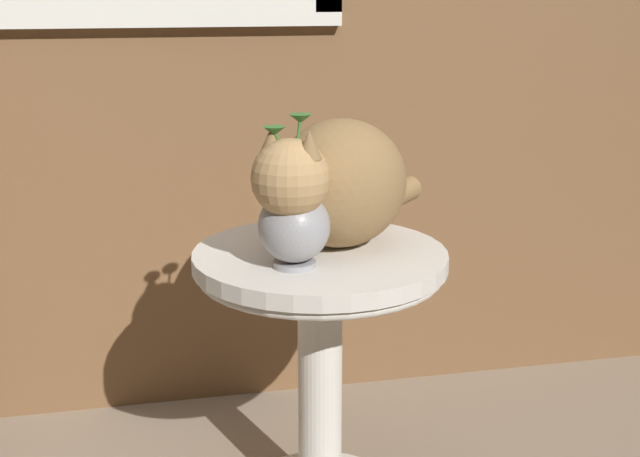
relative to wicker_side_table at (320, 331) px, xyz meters
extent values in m
cube|color=silver|center=(-0.32, 0.58, 0.65)|extent=(0.99, 0.03, 0.07)
cylinder|color=silver|center=(0.00, 0.00, -0.13)|extent=(0.10, 0.10, 0.56)
cylinder|color=silver|center=(0.00, 0.00, 0.16)|extent=(0.54, 0.54, 0.03)
torus|color=silver|center=(0.00, 0.00, 0.14)|extent=(0.52, 0.52, 0.02)
ellipsoid|color=olive|center=(0.05, 0.04, 0.32)|extent=(0.41, 0.41, 0.27)
sphere|color=tan|center=(-0.08, -0.10, 0.37)|extent=(0.16, 0.16, 0.16)
cone|color=olive|center=(-0.11, -0.07, 0.44)|extent=(0.05, 0.05, 0.05)
cone|color=olive|center=(-0.05, -0.13, 0.44)|extent=(0.05, 0.05, 0.05)
cylinder|color=olive|center=(0.20, 0.20, 0.24)|extent=(0.23, 0.24, 0.06)
cylinder|color=#99999E|center=(-0.07, -0.09, 0.19)|extent=(0.09, 0.09, 0.01)
ellipsoid|color=#99999E|center=(-0.07, -0.09, 0.27)|extent=(0.14, 0.14, 0.14)
cylinder|color=#99999E|center=(-0.07, -0.09, 0.35)|extent=(0.08, 0.08, 0.05)
torus|color=#99999E|center=(-0.07, -0.09, 0.37)|extent=(0.10, 0.10, 0.02)
cylinder|color=#387533|center=(-0.06, -0.09, 0.42)|extent=(0.02, 0.01, 0.11)
cone|color=#387533|center=(-0.06, -0.08, 0.48)|extent=(0.04, 0.04, 0.02)
cylinder|color=#387533|center=(-0.09, -0.08, 0.41)|extent=(0.04, 0.02, 0.09)
cone|color=#387533|center=(-0.11, -0.08, 0.46)|extent=(0.04, 0.04, 0.02)
camera|label=1|loc=(-0.37, -1.70, 0.73)|focal=48.35mm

